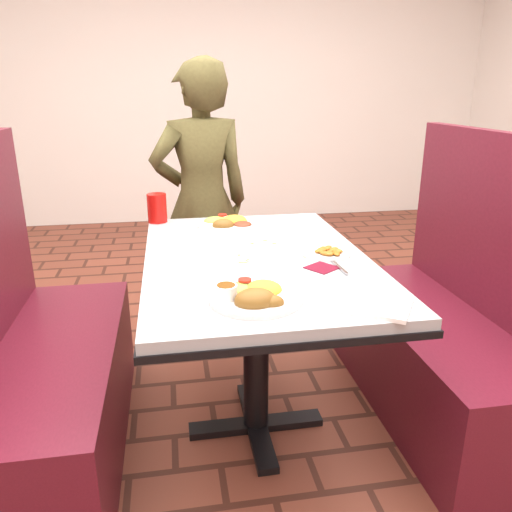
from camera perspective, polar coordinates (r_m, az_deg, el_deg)
name	(u,v)px	position (r m, az deg, el deg)	size (l,w,h in m)	color
dining_table	(256,280)	(1.86, 0.00, -2.81)	(0.81, 1.21, 0.75)	#AEB1B3
booth_bench_left	(42,376)	(2.04, -23.28, -12.53)	(0.47, 1.20, 1.17)	maroon
booth_bench_right	(444,341)	(2.26, 20.65, -9.03)	(0.47, 1.20, 1.17)	maroon
diner_person	(202,203)	(2.73, -6.22, 6.05)	(0.54, 0.35, 1.48)	brown
near_dinner_plate	(254,291)	(1.43, -0.26, -4.05)	(0.27, 0.27, 0.08)	white
far_dinner_plate	(229,221)	(2.21, -3.15, 4.04)	(0.28, 0.28, 0.07)	white
plantain_plate	(329,253)	(1.85, 8.29, 0.40)	(0.16, 0.16, 0.02)	white
maroon_napkin	(322,268)	(1.72, 7.53, -1.34)	(0.09, 0.09, 0.00)	#5C0D1D
spoon_utensil	(339,267)	(1.72, 9.49, -1.22)	(0.01, 0.14, 0.00)	silver
red_tumbler	(157,208)	(2.32, -11.25, 5.40)	(0.09, 0.09, 0.13)	red
paper_napkin	(370,304)	(1.45, 12.89, -5.39)	(0.22, 0.16, 0.01)	white
knife_utensil	(260,295)	(1.46, 0.50, -4.49)	(0.01, 0.16, 0.00)	silver
fork_utensil	(229,293)	(1.47, -3.06, -4.27)	(0.01, 0.17, 0.00)	silver
lettuce_shreds	(264,250)	(1.89, 0.89, 0.67)	(0.28, 0.32, 0.00)	#A1CE52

